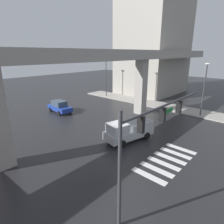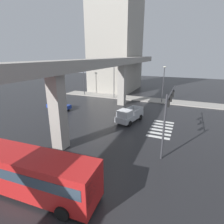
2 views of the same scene
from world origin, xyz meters
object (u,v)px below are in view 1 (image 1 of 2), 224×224
pickup_truck (127,132)px  street_lamp_near_corner (205,84)px  street_lamp_far_north (106,74)px  street_lamp_mid_block (139,77)px  sedan_blue (60,107)px  traffic_signal_mast (152,129)px

pickup_truck → street_lamp_near_corner: size_ratio=0.74×
street_lamp_near_corner → street_lamp_far_north: same height
pickup_truck → street_lamp_mid_block: size_ratio=0.74×
sedan_blue → street_lamp_far_north: size_ratio=0.61×
traffic_signal_mast → street_lamp_far_north: street_lamp_far_north is taller
traffic_signal_mast → street_lamp_far_north: bearing=49.3°
sedan_blue → pickup_truck: bearing=-93.8°
traffic_signal_mast → street_lamp_near_corner: street_lamp_near_corner is taller
street_lamp_near_corner → street_lamp_mid_block: bearing=90.0°
sedan_blue → traffic_signal_mast: (-6.22, -19.19, 3.71)m
street_lamp_near_corner → street_lamp_mid_block: same height
traffic_signal_mast → street_lamp_mid_block: 22.86m
pickup_truck → traffic_signal_mast: 8.67m
sedan_blue → street_lamp_far_north: bearing=10.0°
pickup_truck → traffic_signal_mast: traffic_signal_mast is taller
pickup_truck → traffic_signal_mast: (-5.34, -5.82, 3.57)m
street_lamp_mid_block → street_lamp_near_corner: bearing=-90.0°
traffic_signal_mast → sedan_blue: bearing=72.0°
street_lamp_mid_block → street_lamp_far_north: same height
street_lamp_far_north → street_lamp_mid_block: bearing=-90.0°
pickup_truck → sedan_blue: pickup_truck is taller
street_lamp_near_corner → street_lamp_far_north: (0.00, 18.31, 0.00)m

